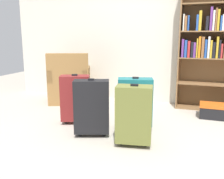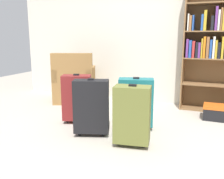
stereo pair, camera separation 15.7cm
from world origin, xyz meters
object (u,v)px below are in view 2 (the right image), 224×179
Objects in this scene: storage_box at (222,112)px; suitcase_black at (91,106)px; armchair at (75,84)px; mug at (101,104)px; bookshelf at (217,42)px; suitcase_teal at (136,102)px; suitcase_dark_red at (77,98)px; suitcase_olive at (132,115)px.

suitcase_black is (-1.47, -1.22, 0.26)m from storage_box.
armchair is 0.68m from mug.
bookshelf is 4.13× the size of storage_box.
suitcase_black is (0.43, -1.20, 0.32)m from mug.
storage_box is 0.74× the size of suitcase_teal.
storage_box is 0.73× the size of suitcase_dark_red.
storage_box is at bearing 0.66° from mug.
bookshelf reaches higher than suitcase_olive.
suitcase_olive reaches higher than mug.
storage_box is 0.71× the size of suitcase_black.
armchair is 1.34× the size of suitcase_teal.
armchair is 2.51m from storage_box.
suitcase_olive is at bearing -124.93° from storage_box.
bookshelf is 2.51m from armchair.
bookshelf is 17.29× the size of mug.
suitcase_olive is at bearing -43.12° from armchair.
mug is at bearing -15.81° from armchair.
suitcase_dark_red is at bearing -141.93° from bookshelf.
bookshelf reaches higher than storage_box.
suitcase_dark_red is (-1.72, -1.35, -0.74)m from bookshelf.
storage_box reaches higher than mug.
mug is 1.19m from suitcase_teal.
armchair reaches higher than storage_box.
suitcase_dark_red is 0.82m from suitcase_teal.
bookshelf is 3.06× the size of suitcase_teal.
suitcase_black is at bearing -134.27° from suitcase_teal.
suitcase_dark_red reaches higher than suitcase_teal.
suitcase_dark_red is at bearing -154.91° from storage_box.
suitcase_black reaches higher than suitcase_dark_red.
mug is at bearing 126.82° from suitcase_olive.
armchair is at bearing 126.97° from suitcase_black.
mug is 1.91m from storage_box.
suitcase_teal is (-0.12, 0.54, -0.01)m from suitcase_olive.
armchair is at bearing 147.17° from suitcase_teal.
mug is at bearing 109.86° from suitcase_black.
suitcase_dark_red is 1.04m from suitcase_olive.
storage_box is 1.34m from suitcase_teal.
suitcase_black is at bearing -140.26° from storage_box.
storage_box is at bearing 25.09° from suitcase_dark_red.
suitcase_black is at bearing -128.00° from bookshelf.
armchair is 1.72m from suitcase_black.
suitcase_olive is at bearing -25.75° from suitcase_dark_red.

